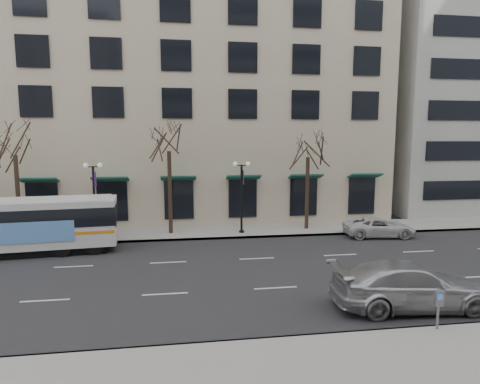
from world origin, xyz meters
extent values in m
plane|color=black|center=(0.00, 0.00, 0.00)|extent=(160.00, 160.00, 0.00)
cube|color=gray|center=(5.00, 9.00, 0.07)|extent=(80.00, 4.00, 0.15)
cube|color=#B6AC8B|center=(-2.00, 21.00, 12.00)|extent=(40.00, 20.00, 24.00)
cube|color=#999993|center=(32.00, 21.00, 17.50)|extent=(25.00, 20.00, 35.00)
cylinder|color=black|center=(-10.00, 8.80, 2.87)|extent=(0.28, 0.28, 5.74)
cylinder|color=black|center=(0.00, 8.80, 2.97)|extent=(0.28, 0.28, 5.95)
cylinder|color=black|center=(10.00, 8.80, 2.73)|extent=(0.28, 0.28, 5.46)
cylinder|color=black|center=(-5.00, 8.20, 2.50)|extent=(0.16, 0.16, 5.00)
cylinder|color=black|center=(-5.00, 8.20, 0.15)|extent=(0.36, 0.36, 0.30)
cube|color=black|center=(-5.00, 8.20, 4.95)|extent=(0.90, 0.06, 0.06)
sphere|color=silver|center=(-5.45, 8.20, 5.05)|extent=(0.32, 0.32, 0.32)
sphere|color=silver|center=(-4.55, 8.20, 5.05)|extent=(0.32, 0.32, 0.32)
cube|color=#5B1F75|center=(-4.88, 8.20, 4.10)|extent=(0.04, 0.45, 1.00)
cylinder|color=black|center=(5.00, 8.20, 2.50)|extent=(0.16, 0.16, 5.00)
cylinder|color=black|center=(5.00, 8.20, 0.15)|extent=(0.36, 0.36, 0.30)
cube|color=black|center=(5.00, 8.20, 4.95)|extent=(0.90, 0.06, 0.06)
sphere|color=silver|center=(4.55, 8.20, 5.05)|extent=(0.32, 0.32, 0.32)
sphere|color=silver|center=(5.45, 8.20, 5.05)|extent=(0.32, 0.32, 0.32)
cube|color=#5B1F75|center=(5.12, 8.20, 4.10)|extent=(0.04, 0.45, 1.00)
cube|color=silver|center=(-9.23, 5.17, 1.83)|extent=(12.26, 3.81, 2.76)
cube|color=black|center=(-9.23, 5.17, 0.28)|extent=(11.26, 3.40, 0.45)
cube|color=black|center=(-8.94, 5.20, 2.26)|extent=(11.78, 3.80, 1.10)
cube|color=orange|center=(-9.23, 5.17, 1.36)|extent=(12.14, 3.83, 0.18)
cube|color=#5991DA|center=(-8.10, 3.95, 1.56)|extent=(5.50, 0.61, 1.21)
cube|color=silver|center=(-9.23, 5.17, 3.24)|extent=(11.63, 3.49, 0.08)
cylinder|color=black|center=(-6.12, 4.33, 0.50)|extent=(1.03, 0.38, 1.00)
cylinder|color=black|center=(-6.35, 6.63, 0.50)|extent=(1.03, 0.38, 1.00)
cylinder|color=black|center=(-4.32, 4.51, 0.50)|extent=(1.03, 0.38, 1.00)
cylinder|color=black|center=(-4.55, 6.81, 0.50)|extent=(1.03, 0.38, 1.00)
imported|color=#B7B9C0|center=(9.89, -5.15, 0.92)|extent=(6.51, 3.01, 1.84)
imported|color=silver|center=(14.42, 6.20, 0.67)|extent=(5.05, 2.75, 1.34)
cylinder|color=gray|center=(9.64, -7.30, 0.64)|extent=(0.09, 0.09, 0.97)
cube|color=gray|center=(9.64, -7.30, 1.28)|extent=(0.33, 0.24, 0.54)
cube|color=blue|center=(9.66, -7.40, 1.36)|extent=(0.15, 0.05, 0.19)
camera|label=1|loc=(0.83, -19.52, 6.80)|focal=30.00mm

